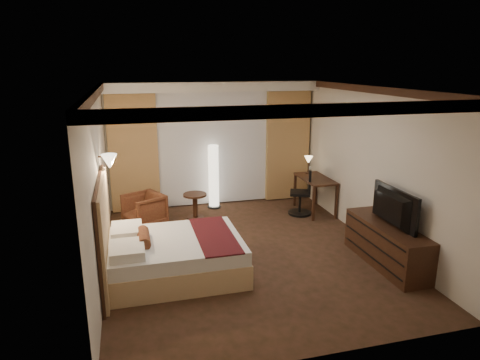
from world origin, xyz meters
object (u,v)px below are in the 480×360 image
object	(u,v)px
side_table	(195,206)
desk	(315,195)
floor_lamp	(214,177)
office_chair	(300,191)
television	(389,205)
bed	(176,256)
dresser	(386,244)
armchair	(144,208)

from	to	relation	value
side_table	desk	size ratio (longest dim) A/B	0.48
floor_lamp	office_chair	distance (m)	1.88
side_table	television	world-z (taller)	television
floor_lamp	television	xyz separation A→B (m)	(2.03, -3.40, 0.28)
desk	office_chair	bearing A→B (deg)	-171.98
floor_lamp	office_chair	size ratio (longest dim) A/B	1.40
bed	floor_lamp	size ratio (longest dim) A/B	1.39
bed	dresser	world-z (taller)	dresser
side_table	office_chair	distance (m)	2.19
bed	armchair	distance (m)	2.23
armchair	floor_lamp	world-z (taller)	floor_lamp
side_table	office_chair	world-z (taller)	office_chair
floor_lamp	dresser	world-z (taller)	floor_lamp
office_chair	floor_lamp	bearing A→B (deg)	174.48
dresser	armchair	bearing A→B (deg)	142.87
office_chair	bed	bearing A→B (deg)	-121.77
armchair	floor_lamp	distance (m)	1.71
floor_lamp	dresser	distance (m)	3.99
armchair	desk	size ratio (longest dim) A/B	0.63
bed	office_chair	world-z (taller)	office_chair
television	floor_lamp	bearing A→B (deg)	31.17
dresser	side_table	bearing A→B (deg)	132.29
desk	dresser	xyz separation A→B (m)	(0.05, -2.56, -0.04)
floor_lamp	office_chair	bearing A→B (deg)	-28.23
bed	dresser	size ratio (longest dim) A/B	1.14
armchair	desk	distance (m)	3.53
bed	office_chair	xyz separation A→B (m)	(2.81, 2.01, 0.21)
dresser	television	size ratio (longest dim) A/B	1.55
bed	desk	bearing A→B (deg)	33.01
floor_lamp	dresser	bearing A→B (deg)	-58.84
floor_lamp	side_table	bearing A→B (deg)	-130.99
bed	desk	distance (m)	3.78
floor_lamp	television	bearing A→B (deg)	-59.21
bed	floor_lamp	bearing A→B (deg)	68.15
television	bed	bearing A→B (deg)	81.35
office_chair	television	xyz separation A→B (m)	(0.37, -2.51, 0.48)
bed	floor_lamp	distance (m)	3.14
armchair	dresser	distance (m)	4.49
bed	television	bearing A→B (deg)	-9.03
television	armchair	bearing A→B (deg)	53.02
armchair	desk	xyz separation A→B (m)	(3.53, -0.15, 0.03)
floor_lamp	office_chair	xyz separation A→B (m)	(1.65, -0.89, -0.20)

